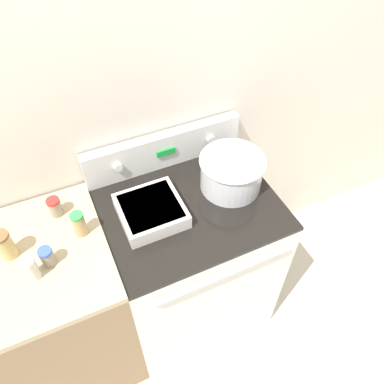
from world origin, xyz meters
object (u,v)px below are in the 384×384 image
spice_jar_green_cap (79,224)px  spice_jar_blue_cap (47,257)px  ladle (246,156)px  spice_jar_red_cap (55,207)px  casserole_dish (151,210)px  mixing_bowl (232,171)px  spice_jar_white_cap (31,268)px  spice_jar_brown_cap (5,245)px

spice_jar_green_cap → spice_jar_blue_cap: (-0.15, -0.09, -0.02)m
ladle → spice_jar_red_cap: size_ratio=2.99×
casserole_dish → spice_jar_green_cap: size_ratio=2.26×
casserole_dish → spice_jar_blue_cap: bearing=-172.1°
mixing_bowl → spice_jar_white_cap: bearing=-172.6°
mixing_bowl → ladle: 0.20m
spice_jar_green_cap → spice_jar_brown_cap: 0.28m
spice_jar_red_cap → spice_jar_brown_cap: 0.25m
ladle → spice_jar_green_cap: size_ratio=2.23×
spice_jar_green_cap → spice_jar_red_cap: 0.16m
casserole_dish → spice_jar_white_cap: (-0.50, -0.10, 0.03)m
ladle → mixing_bowl: bearing=-142.4°
casserole_dish → spice_jar_green_cap: 0.29m
spice_jar_red_cap → spice_jar_brown_cap: (-0.21, -0.13, 0.02)m
spice_jar_brown_cap → ladle: bearing=4.8°
mixing_bowl → spice_jar_blue_cap: mixing_bowl is taller
mixing_bowl → spice_jar_brown_cap: size_ratio=2.32×
ladle → spice_jar_brown_cap: spice_jar_brown_cap is taller
spice_jar_red_cap → ladle: bearing=-2.4°
mixing_bowl → spice_jar_brown_cap: 0.96m
ladle → spice_jar_white_cap: (-1.04, -0.23, 0.04)m
spice_jar_green_cap → spice_jar_brown_cap: bearing=177.2°
spice_jar_white_cap → spice_jar_brown_cap: bearing=117.7°
casserole_dish → spice_jar_blue_cap: spice_jar_blue_cap is taller
mixing_bowl → spice_jar_green_cap: (-0.68, 0.01, -0.02)m
mixing_bowl → spice_jar_red_cap: mixing_bowl is taller
casserole_dish → spice_jar_brown_cap: 0.57m
spice_jar_red_cap → spice_jar_blue_cap: bearing=-107.7°
ladle → spice_jar_blue_cap: bearing=-168.7°
spice_jar_blue_cap → spice_jar_brown_cap: bearing=142.4°
spice_jar_green_cap → ladle: bearing=7.3°
spice_jar_red_cap → spice_jar_brown_cap: size_ratio=0.69×
mixing_bowl → casserole_dish: mixing_bowl is taller
mixing_bowl → spice_jar_red_cap: 0.77m
spice_jar_green_cap → spice_jar_white_cap: bearing=-149.0°
casserole_dish → spice_jar_brown_cap: spice_jar_brown_cap is taller
ladle → spice_jar_blue_cap: spice_jar_blue_cap is taller
spice_jar_red_cap → mixing_bowl: bearing=-11.5°
casserole_dish → spice_jar_brown_cap: (-0.57, 0.04, 0.04)m
spice_jar_brown_cap → spice_jar_red_cap: bearing=32.2°
ladle → spice_jar_red_cap: spice_jar_red_cap is taller
spice_jar_green_cap → spice_jar_blue_cap: bearing=-148.6°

